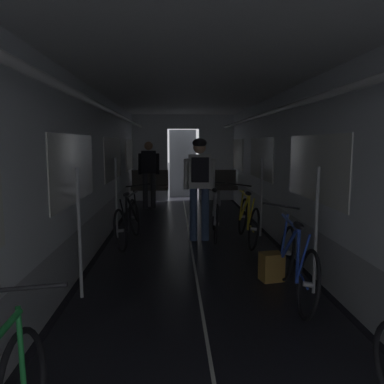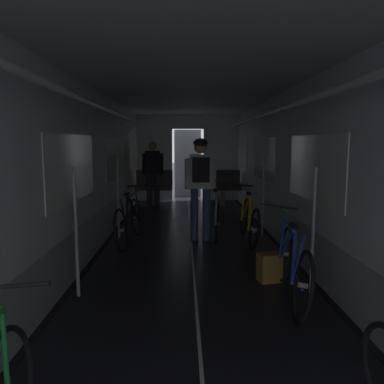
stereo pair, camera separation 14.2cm
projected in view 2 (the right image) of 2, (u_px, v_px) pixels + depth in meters
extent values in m
cube|color=black|center=(91.00, 263.00, 5.25)|extent=(0.08, 11.50, 0.01)
cube|color=black|center=(293.00, 261.00, 5.32)|extent=(0.08, 11.50, 0.01)
cube|color=beige|center=(193.00, 262.00, 5.28)|extent=(0.03, 11.27, 0.00)
cube|color=#9EA0A5|center=(83.00, 242.00, 5.21)|extent=(0.12, 11.50, 0.60)
cube|color=silver|center=(80.00, 153.00, 5.06)|extent=(0.12, 11.50, 1.85)
cube|color=white|center=(73.00, 168.00, 4.51)|extent=(0.02, 1.90, 0.80)
cube|color=white|center=(116.00, 159.00, 7.36)|extent=(0.02, 1.90, 0.80)
cube|color=white|center=(135.00, 154.00, 10.21)|extent=(0.02, 1.90, 0.80)
cube|color=yellow|center=(76.00, 168.00, 4.66)|extent=(0.01, 0.20, 0.28)
cylinder|color=white|center=(104.00, 109.00, 4.99)|extent=(0.07, 11.04, 0.07)
cylinder|color=#B7BABF|center=(76.00, 233.00, 4.03)|extent=(0.04, 0.04, 1.40)
cylinder|color=#B7BABF|center=(118.00, 198.00, 6.60)|extent=(0.04, 0.04, 1.40)
cube|color=#9EA0A5|center=(301.00, 241.00, 5.28)|extent=(0.12, 11.50, 0.60)
cube|color=silver|center=(304.00, 152.00, 5.12)|extent=(0.12, 11.50, 1.85)
cube|color=white|center=(314.00, 168.00, 4.57)|extent=(0.02, 1.90, 0.80)
cube|color=white|center=(264.00, 158.00, 7.42)|extent=(0.02, 1.90, 0.80)
cube|color=white|center=(241.00, 154.00, 10.27)|extent=(0.02, 1.90, 0.80)
cube|color=yellow|center=(302.00, 166.00, 5.04)|extent=(0.01, 0.20, 0.28)
cylinder|color=white|center=(281.00, 109.00, 5.04)|extent=(0.07, 11.04, 0.07)
cylinder|color=#B7BABF|center=(313.00, 232.00, 4.08)|extent=(0.04, 0.04, 1.40)
cylinder|color=#B7BABF|center=(263.00, 197.00, 6.66)|extent=(0.04, 0.04, 1.40)
cube|color=silver|center=(155.00, 158.00, 10.87)|extent=(1.00, 0.12, 2.45)
cube|color=silver|center=(221.00, 158.00, 10.91)|extent=(1.00, 0.12, 2.45)
cube|color=silver|center=(188.00, 122.00, 10.76)|extent=(0.90, 0.12, 0.40)
cube|color=#4C4F54|center=(188.00, 164.00, 11.61)|extent=(0.81, 0.04, 2.05)
cube|color=silver|center=(193.00, 77.00, 4.96)|extent=(3.14, 11.62, 0.12)
cylinder|color=gray|center=(154.00, 198.00, 9.95)|extent=(0.12, 0.12, 0.44)
cube|color=#47423D|center=(154.00, 188.00, 9.91)|extent=(0.96, 0.44, 0.10)
cube|color=#47423D|center=(154.00, 178.00, 10.07)|extent=(0.96, 0.08, 0.40)
torus|color=gray|center=(138.00, 170.00, 10.06)|extent=(0.14, 0.14, 0.02)
cylinder|color=gray|center=(223.00, 198.00, 9.99)|extent=(0.12, 0.12, 0.44)
cube|color=#47423D|center=(223.00, 188.00, 9.95)|extent=(0.96, 0.44, 0.10)
cube|color=#47423D|center=(222.00, 177.00, 10.11)|extent=(0.96, 0.08, 0.40)
torus|color=gray|center=(206.00, 170.00, 10.10)|extent=(0.14, 0.14, 0.02)
torus|color=black|center=(121.00, 230.00, 5.77)|extent=(0.19, 0.68, 0.67)
cylinder|color=#B2B2B7|center=(121.00, 230.00, 5.77)|extent=(0.10, 0.06, 0.06)
torus|color=black|center=(136.00, 217.00, 6.78)|extent=(0.19, 0.68, 0.67)
cylinder|color=#B2B2B7|center=(136.00, 217.00, 6.78)|extent=(0.10, 0.06, 0.06)
cylinder|color=black|center=(133.00, 208.00, 6.44)|extent=(0.16, 0.53, 0.56)
cylinder|color=black|center=(127.00, 213.00, 6.03)|extent=(0.08, 0.35, 0.55)
cylinder|color=black|center=(133.00, 194.00, 6.25)|extent=(0.12, 0.82, 0.04)
cylinder|color=black|center=(124.00, 214.00, 5.81)|extent=(0.10, 0.16, 0.49)
cylinder|color=black|center=(125.00, 228.00, 5.99)|extent=(0.07, 0.45, 0.07)
cylinder|color=black|center=(137.00, 204.00, 6.71)|extent=(0.09, 0.10, 0.49)
cylinder|color=black|center=(128.00, 227.00, 6.22)|extent=(0.05, 0.17, 0.17)
ellipsoid|color=black|center=(127.00, 194.00, 5.81)|extent=(0.12, 0.25, 0.07)
cylinder|color=black|center=(140.00, 185.00, 6.69)|extent=(0.44, 0.07, 0.08)
torus|color=black|center=(303.00, 285.00, 3.54)|extent=(0.20, 0.68, 0.67)
cylinder|color=#B2B2B7|center=(303.00, 285.00, 3.54)|extent=(0.10, 0.06, 0.06)
torus|color=black|center=(285.00, 254.00, 4.54)|extent=(0.20, 0.68, 0.67)
cylinder|color=#B2B2B7|center=(285.00, 254.00, 4.54)|extent=(0.10, 0.06, 0.06)
cylinder|color=#2342B7|center=(287.00, 243.00, 4.21)|extent=(0.07, 0.55, 0.56)
cylinder|color=#2342B7|center=(294.00, 254.00, 3.80)|extent=(0.14, 0.34, 0.55)
cylinder|color=#2342B7|center=(287.00, 223.00, 4.02)|extent=(0.12, 0.82, 0.04)
cylinder|color=#2342B7|center=(298.00, 258.00, 3.58)|extent=(0.08, 0.17, 0.49)
cylinder|color=#2342B7|center=(298.00, 279.00, 3.76)|extent=(0.08, 0.45, 0.07)
cylinder|color=#2342B7|center=(283.00, 235.00, 4.49)|extent=(0.11, 0.08, 0.49)
cylinder|color=black|center=(294.00, 274.00, 3.99)|extent=(0.05, 0.17, 0.17)
ellipsoid|color=black|center=(294.00, 226.00, 3.59)|extent=(0.12, 0.25, 0.07)
cylinder|color=black|center=(279.00, 206.00, 4.47)|extent=(0.44, 0.07, 0.09)
cylinder|color=#1E8438|center=(5.00, 351.00, 1.97)|extent=(0.06, 0.09, 0.49)
cylinder|color=black|center=(7.00, 287.00, 1.95)|extent=(0.44, 0.03, 0.05)
torus|color=black|center=(254.00, 230.00, 5.82)|extent=(0.14, 0.67, 0.67)
cylinder|color=#B2B2B7|center=(254.00, 230.00, 5.82)|extent=(0.10, 0.05, 0.06)
torus|color=black|center=(245.00, 217.00, 6.83)|extent=(0.14, 0.67, 0.67)
cylinder|color=#B2B2B7|center=(245.00, 217.00, 6.83)|extent=(0.10, 0.05, 0.06)
cylinder|color=yellow|center=(246.00, 208.00, 6.49)|extent=(0.10, 0.54, 0.56)
cylinder|color=yellow|center=(249.00, 212.00, 6.08)|extent=(0.11, 0.34, 0.55)
cylinder|color=yellow|center=(245.00, 194.00, 6.30)|extent=(0.05, 0.82, 0.04)
cylinder|color=yellow|center=(251.00, 213.00, 5.86)|extent=(0.09, 0.16, 0.49)
cylinder|color=yellow|center=(252.00, 228.00, 6.04)|extent=(0.04, 0.45, 0.07)
cylinder|color=yellow|center=(243.00, 204.00, 6.77)|extent=(0.09, 0.09, 0.49)
cylinder|color=black|center=(250.00, 226.00, 6.27)|extent=(0.04, 0.17, 0.17)
ellipsoid|color=black|center=(249.00, 194.00, 5.87)|extent=(0.10, 0.24, 0.07)
cylinder|color=black|center=(241.00, 185.00, 6.75)|extent=(0.44, 0.03, 0.08)
cylinder|color=#384C75|center=(194.00, 214.00, 6.43)|extent=(0.13, 0.13, 0.90)
cylinder|color=#384C75|center=(206.00, 214.00, 6.43)|extent=(0.13, 0.13, 0.90)
cube|color=silver|center=(200.00, 171.00, 6.33)|extent=(0.36, 0.22, 0.56)
cylinder|color=silver|center=(187.00, 174.00, 6.36)|extent=(0.09, 0.20, 0.53)
cylinder|color=silver|center=(214.00, 174.00, 6.36)|extent=(0.09, 0.20, 0.53)
sphere|color=tan|center=(201.00, 147.00, 6.28)|extent=(0.21, 0.21, 0.21)
ellipsoid|color=black|center=(201.00, 143.00, 6.27)|extent=(0.24, 0.28, 0.16)
cube|color=black|center=(201.00, 170.00, 6.16)|extent=(0.28, 0.16, 0.40)
torus|color=black|center=(217.00, 224.00, 6.19)|extent=(0.12, 0.67, 0.67)
cylinder|color=#B2B2B7|center=(217.00, 224.00, 6.19)|extent=(0.10, 0.06, 0.05)
torus|color=black|center=(217.00, 213.00, 7.20)|extent=(0.12, 0.67, 0.67)
cylinder|color=#B2B2B7|center=(217.00, 213.00, 7.20)|extent=(0.10, 0.06, 0.05)
cylinder|color=#ADAFB5|center=(216.00, 204.00, 6.86)|extent=(0.06, 0.54, 0.56)
cylinder|color=#ADAFB5|center=(216.00, 208.00, 6.46)|extent=(0.09, 0.34, 0.55)
cylinder|color=#ADAFB5|center=(216.00, 191.00, 6.68)|extent=(0.10, 0.82, 0.04)
cylinder|color=#ADAFB5|center=(216.00, 209.00, 6.23)|extent=(0.04, 0.17, 0.49)
cylinder|color=#ADAFB5|center=(217.00, 223.00, 6.42)|extent=(0.06, 0.45, 0.07)
cylinder|color=#ADAFB5|center=(216.00, 200.00, 7.14)|extent=(0.06, 0.09, 0.49)
cylinder|color=black|center=(217.00, 221.00, 6.64)|extent=(0.03, 0.17, 0.17)
ellipsoid|color=black|center=(215.00, 190.00, 6.24)|extent=(0.11, 0.25, 0.06)
cylinder|color=black|center=(215.00, 182.00, 7.12)|extent=(0.44, 0.06, 0.05)
cylinder|color=#2D2D33|center=(157.00, 191.00, 9.62)|extent=(0.13, 0.13, 0.90)
cylinder|color=#2D2D33|center=(149.00, 191.00, 9.62)|extent=(0.13, 0.13, 0.90)
cube|color=black|center=(153.00, 162.00, 9.53)|extent=(0.36, 0.22, 0.56)
cylinder|color=black|center=(162.00, 164.00, 9.52)|extent=(0.09, 0.20, 0.53)
cylinder|color=black|center=(144.00, 164.00, 9.51)|extent=(0.09, 0.20, 0.53)
sphere|color=#9E7051|center=(153.00, 146.00, 9.47)|extent=(0.21, 0.21, 0.21)
cube|color=olive|center=(269.00, 267.00, 4.55)|extent=(0.30, 0.25, 0.34)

